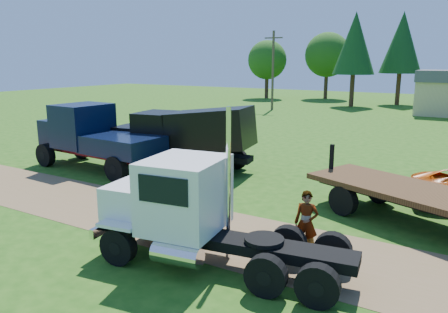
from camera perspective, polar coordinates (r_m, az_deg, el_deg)
The scene contains 8 objects.
ground at distance 15.17m, azimuth -1.64°, elevation -9.81°, with size 140.00×140.00×0.00m, color #1F4E11.
dirt_track at distance 15.17m, azimuth -1.64°, elevation -9.79°, with size 120.00×4.20×0.01m, color brown.
white_semi_tractor at distance 12.67m, azimuth -4.83°, elevation -7.00°, with size 7.63×3.42×4.51m.
black_dump_truck at distance 23.26m, azimuth -5.05°, elevation 2.93°, with size 8.19×3.63×3.47m.
navy_truck at distance 24.46m, azimuth -16.82°, elevation 2.55°, with size 8.07×3.15×3.44m.
flatbed_trailer at distance 16.60m, azimuth 25.81°, elevation -5.44°, with size 9.51×5.92×2.34m.
spectator_a at distance 13.46m, azimuth 10.69°, elevation -8.52°, with size 0.72×0.47×1.97m, color #999999.
spectator_b at distance 24.82m, azimuth 1.07°, elevation 1.16°, with size 0.85×0.67×1.76m, color #999999.
Camera 1 is at (7.60, -11.80, 5.76)m, focal length 35.00 mm.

